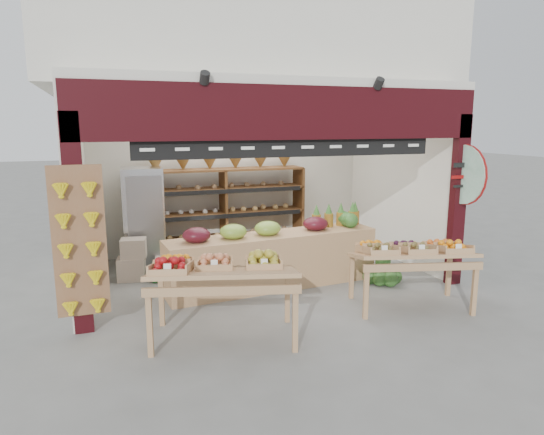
% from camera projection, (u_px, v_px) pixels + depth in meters
% --- Properties ---
extents(ground, '(60.00, 60.00, 0.00)m').
position_uv_depth(ground, '(268.00, 282.00, 7.83)').
color(ground, slate).
rests_on(ground, ground).
extents(shop_structure, '(6.36, 5.12, 5.40)m').
position_uv_depth(shop_structure, '(238.00, 43.00, 8.58)').
color(shop_structure, silver).
rests_on(shop_structure, ground).
extents(banana_board, '(0.60, 0.15, 1.80)m').
position_uv_depth(banana_board, '(80.00, 245.00, 5.63)').
color(banana_board, brown).
rests_on(banana_board, ground).
extents(gift_sign, '(0.04, 0.93, 0.92)m').
position_uv_depth(gift_sign, '(464.00, 175.00, 7.34)').
color(gift_sign, '#B3E1C9').
rests_on(gift_sign, ground).
extents(back_shelving, '(3.16, 0.52, 1.94)m').
position_uv_depth(back_shelving, '(223.00, 192.00, 9.23)').
color(back_shelving, brown).
rests_on(back_shelving, ground).
extents(refrigerator, '(0.73, 0.73, 1.77)m').
position_uv_depth(refrigerator, '(144.00, 218.00, 8.47)').
color(refrigerator, silver).
rests_on(refrigerator, ground).
extents(cardboard_stack, '(1.04, 0.76, 0.68)m').
position_uv_depth(cardboard_stack, '(147.00, 264.00, 7.96)').
color(cardboard_stack, beige).
rests_on(cardboard_stack, ground).
extents(mid_counter, '(3.40, 0.94, 1.06)m').
position_uv_depth(mid_counter, '(273.00, 258.00, 7.52)').
color(mid_counter, tan).
rests_on(mid_counter, ground).
extents(display_table_left, '(1.90, 1.37, 1.08)m').
position_uv_depth(display_table_left, '(213.00, 270.00, 5.67)').
color(display_table_left, tan).
rests_on(display_table_left, ground).
extents(display_table_right, '(1.75, 1.26, 1.01)m').
position_uv_depth(display_table_right, '(412.00, 251.00, 6.62)').
color(display_table_right, tan).
rests_on(display_table_right, ground).
extents(watermelon_pile, '(0.60, 0.60, 0.47)m').
position_uv_depth(watermelon_pile, '(382.00, 274.00, 7.71)').
color(watermelon_pile, '#1B4617').
rests_on(watermelon_pile, ground).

